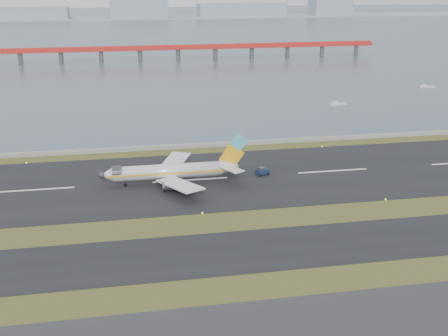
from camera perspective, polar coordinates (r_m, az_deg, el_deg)
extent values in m
plane|color=#384719|center=(122.29, -1.69, -6.08)|extent=(1000.00, 1000.00, 0.00)
cube|color=black|center=(111.66, -0.74, -8.64)|extent=(1000.00, 18.00, 0.10)
cube|color=black|center=(149.72, -3.45, -1.24)|extent=(1000.00, 45.00, 0.10)
cube|color=gray|center=(177.86, -4.66, 2.21)|extent=(1000.00, 2.50, 1.00)
cube|color=#465864|center=(572.04, -8.99, 13.68)|extent=(1400.00, 800.00, 1.30)
cube|color=red|center=(364.01, -4.70, 12.03)|extent=(260.00, 5.00, 1.60)
cube|color=red|center=(363.83, -4.70, 12.27)|extent=(260.00, 0.40, 1.40)
cylinder|color=#4C4C51|center=(367.61, -19.98, 10.33)|extent=(2.80, 2.80, 7.00)
cylinder|color=#4C4C51|center=(364.59, -4.68, 11.33)|extent=(2.80, 2.80, 7.00)
cylinder|color=#4C4C51|center=(386.19, 9.93, 11.55)|extent=(2.80, 2.80, 7.00)
cube|color=#95A3B1|center=(731.46, -9.42, 14.80)|extent=(1400.00, 80.00, 1.00)
cube|color=#95A3B1|center=(738.11, -19.11, 14.62)|extent=(90.00, 35.00, 14.00)
cube|color=#95A3B1|center=(731.06, -8.66, 15.70)|extent=(70.00, 35.00, 22.00)
cube|color=#95A3B1|center=(747.32, 1.75, 15.74)|extent=(110.00, 35.00, 16.00)
cube|color=#95A3B1|center=(781.20, 10.73, 15.72)|extent=(50.00, 35.00, 20.00)
cylinder|color=white|center=(146.54, -5.74, -0.33)|extent=(28.00, 3.80, 3.80)
cone|color=white|center=(146.26, -11.83, -0.69)|extent=(3.20, 3.80, 3.80)
cone|color=white|center=(148.48, 0.50, 0.16)|extent=(5.00, 3.80, 3.80)
cube|color=#FFB11A|center=(144.73, -5.67, -0.58)|extent=(31.00, 0.06, 0.45)
cube|color=#FFB11A|center=(148.35, -5.80, -0.09)|extent=(31.00, 0.06, 0.45)
cube|color=white|center=(139.00, -4.52, -1.69)|extent=(11.31, 15.89, 1.66)
cube|color=white|center=(154.95, -5.19, 0.51)|extent=(11.31, 15.89, 1.66)
cylinder|color=#3B3A40|center=(141.61, -5.30, -1.84)|extent=(4.20, 2.10, 2.10)
cylinder|color=#3B3A40|center=(152.85, -5.72, -0.25)|extent=(4.20, 2.10, 2.10)
cube|color=#FFB11A|center=(147.71, 0.80, 1.24)|extent=(6.80, 0.35, 6.85)
cube|color=#4EC5DE|center=(146.98, 1.54, 2.65)|extent=(4.85, 0.37, 4.90)
cube|color=white|center=(144.85, 0.90, -0.13)|extent=(5.64, 6.80, 0.22)
cube|color=white|center=(151.91, 0.34, 0.80)|extent=(5.64, 6.80, 0.22)
cylinder|color=black|center=(147.21, -9.97, -1.70)|extent=(0.80, 0.28, 0.80)
cylinder|color=black|center=(145.05, -5.01, -1.75)|extent=(1.00, 0.38, 1.00)
cylinder|color=black|center=(150.28, -5.22, -1.01)|extent=(1.00, 0.38, 1.00)
cube|color=#16223D|center=(153.40, 3.93, -0.37)|extent=(4.02, 3.15, 1.33)
cube|color=#3B3A40|center=(152.86, 3.81, -0.09)|extent=(2.05, 2.11, 0.77)
cylinder|color=black|center=(152.26, 3.75, -0.76)|extent=(0.84, 0.59, 0.77)
cylinder|color=black|center=(153.60, 3.37, -0.57)|extent=(0.84, 0.59, 0.77)
cylinder|color=black|center=(153.61, 4.49, -0.59)|extent=(0.84, 0.59, 0.77)
cylinder|color=black|center=(154.95, 4.10, -0.41)|extent=(0.84, 0.59, 0.77)
cube|color=silver|center=(240.78, 11.50, 6.36)|extent=(7.93, 3.63, 0.98)
cube|color=silver|center=(239.76, 11.17, 6.54)|extent=(2.44, 2.08, 0.98)
cube|color=silver|center=(290.65, 19.91, 7.75)|extent=(7.24, 3.87, 0.89)
cube|color=silver|center=(290.12, 19.65, 7.92)|extent=(2.31, 2.03, 0.89)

